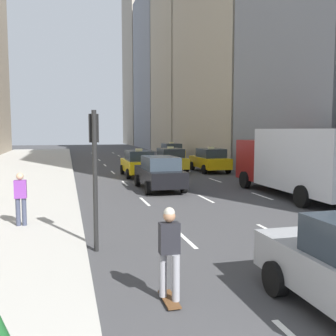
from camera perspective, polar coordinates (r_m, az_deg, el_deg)
sidewalk_left at (r=29.89m, az=-21.30°, el=-0.62°), size 8.00×66.00×0.15m
lane_markings at (r=26.40m, az=-1.21°, el=-1.16°), size 5.72×56.00×0.01m
building_row_right at (r=49.04m, az=4.62°, el=20.50°), size 6.00×84.67×36.76m
taxi_lead at (r=29.21m, az=0.26°, el=1.22°), size 2.02×4.40×1.87m
taxi_second at (r=29.11m, az=6.10°, el=1.17°), size 2.02×4.40×1.87m
taxi_third at (r=39.70m, az=0.44°, el=2.38°), size 2.02×4.40×1.87m
taxi_fourth at (r=26.24m, az=-4.30°, el=0.70°), size 2.02×4.40×1.87m
sedan_silver_behind at (r=20.31m, az=-1.25°, el=-0.70°), size 2.02×4.64×1.74m
box_truck at (r=18.89m, az=18.33°, el=1.05°), size 2.58×8.40×3.15m
skateboarder at (r=7.18m, az=0.19°, el=-11.83°), size 0.36×0.80×1.75m
pedestrian_mid_block at (r=12.94m, az=-20.61°, el=-3.86°), size 0.36×0.22×1.65m
traffic_light_pole at (r=10.13m, az=-10.63°, el=1.52°), size 0.24×0.42×3.60m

